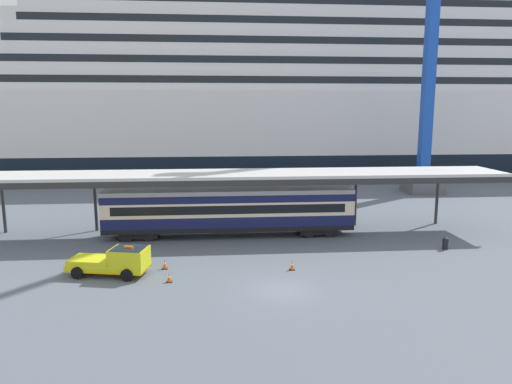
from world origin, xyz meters
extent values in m
plane|color=slate|center=(0.00, 0.00, 0.00)|extent=(400.00, 400.00, 0.00)
cube|color=black|center=(15.52, 53.94, 2.01)|extent=(120.08, 24.64, 4.02)
cube|color=silver|center=(15.52, 53.94, 8.72)|extent=(120.08, 24.64, 9.39)
cube|color=silver|center=(15.52, 53.94, 14.83)|extent=(110.48, 22.66, 2.83)
cube|color=black|center=(15.52, 42.66, 14.97)|extent=(105.67, 0.12, 1.02)
cube|color=silver|center=(15.52, 53.94, 17.66)|extent=(106.06, 21.76, 2.83)
cube|color=black|center=(15.52, 43.11, 17.80)|extent=(101.45, 0.12, 1.02)
cube|color=silver|center=(15.52, 53.94, 20.50)|extent=(101.64, 20.85, 2.83)
cube|color=black|center=(15.52, 43.57, 20.64)|extent=(97.22, 0.12, 1.02)
cube|color=silver|center=(15.52, 53.94, 23.33)|extent=(97.22, 19.94, 2.83)
cube|color=black|center=(15.52, 44.02, 23.47)|extent=(92.99, 0.12, 1.02)
cube|color=silver|center=(15.52, 53.94, 26.16)|extent=(92.80, 19.04, 2.83)
cube|color=black|center=(15.52, 44.47, 26.31)|extent=(88.77, 0.12, 1.02)
cube|color=silver|center=(-2.80, 13.22, 5.33)|extent=(47.54, 5.59, 0.25)
cube|color=#2C2C2C|center=(-2.80, 10.53, 4.96)|extent=(47.54, 0.20, 0.50)
cylinder|color=#2C2C2C|center=(-22.61, 15.61, 2.60)|extent=(0.28, 0.28, 5.21)
cylinder|color=#2C2C2C|center=(-14.69, 15.61, 2.60)|extent=(0.28, 0.28, 5.21)
cylinder|color=#2C2C2C|center=(-6.77, 15.61, 2.60)|extent=(0.28, 0.28, 5.21)
cylinder|color=#2C2C2C|center=(1.16, 15.61, 2.60)|extent=(0.28, 0.28, 5.21)
cylinder|color=#2C2C2C|center=(9.08, 15.61, 2.60)|extent=(0.28, 0.28, 5.21)
cylinder|color=#2C2C2C|center=(17.01, 15.61, 2.60)|extent=(0.28, 0.28, 5.21)
cube|color=black|center=(-2.80, 12.72, 0.85)|extent=(21.11, 2.80, 0.40)
cube|color=#141947|center=(-2.80, 12.72, 1.50)|extent=(21.11, 2.80, 0.90)
cube|color=beige|center=(-2.80, 12.72, 2.55)|extent=(21.11, 2.80, 1.20)
cube|color=black|center=(-2.80, 11.35, 2.60)|extent=(19.42, 0.08, 0.72)
cube|color=#141947|center=(-2.80, 12.72, 3.45)|extent=(21.11, 2.80, 0.60)
cube|color=#ABABAB|center=(-2.80, 12.72, 3.93)|extent=(21.11, 2.69, 0.36)
cube|color=black|center=(-10.40, 12.72, 0.45)|extent=(3.20, 2.35, 0.50)
cylinder|color=black|center=(-11.30, 11.54, 0.42)|extent=(0.84, 0.12, 0.84)
cylinder|color=black|center=(-9.50, 11.54, 0.42)|extent=(0.84, 0.12, 0.84)
cube|color=black|center=(4.79, 12.72, 0.45)|extent=(3.20, 2.35, 0.50)
cylinder|color=black|center=(3.89, 11.54, 0.42)|extent=(0.84, 0.12, 0.84)
cylinder|color=black|center=(5.69, 11.54, 0.42)|extent=(0.84, 0.12, 0.84)
cube|color=yellow|center=(-11.08, 3.68, 0.58)|extent=(5.50, 3.04, 0.36)
cube|color=#F2B20C|center=(-11.08, 3.68, 0.45)|extent=(5.51, 3.06, 0.12)
cube|color=yellow|center=(-9.66, 3.38, 1.31)|extent=(2.64, 2.35, 1.10)
cube|color=#19232D|center=(-9.66, 3.38, 1.66)|extent=(2.42, 2.23, 0.44)
cube|color=orange|center=(-9.66, 3.38, 1.94)|extent=(0.59, 0.31, 0.16)
cube|color=yellow|center=(-12.10, 3.90, 0.94)|extent=(3.25, 2.48, 0.36)
cylinder|color=black|center=(-9.25, 4.31, 0.40)|extent=(0.83, 0.41, 0.80)
cylinder|color=black|center=(-9.66, 2.36, 0.40)|extent=(0.83, 0.41, 0.80)
cylinder|color=black|center=(-12.50, 5.00, 0.40)|extent=(0.83, 0.41, 0.80)
cylinder|color=black|center=(-12.92, 3.05, 0.40)|extent=(0.83, 0.41, 0.80)
cube|color=black|center=(-7.50, 4.53, 0.02)|extent=(0.36, 0.36, 0.04)
cone|color=#EA590F|center=(-7.50, 4.53, 0.36)|extent=(0.30, 0.30, 0.63)
cylinder|color=white|center=(-7.50, 4.53, 0.39)|extent=(0.17, 0.17, 0.09)
cube|color=black|center=(1.18, 3.59, 0.02)|extent=(0.36, 0.36, 0.04)
cone|color=#EA590F|center=(1.18, 3.59, 0.36)|extent=(0.30, 0.30, 0.64)
cylinder|color=white|center=(1.18, 3.59, 0.39)|extent=(0.17, 0.17, 0.09)
cube|color=black|center=(-6.96, 1.95, 0.02)|extent=(0.36, 0.36, 0.04)
cone|color=#EA590F|center=(-6.96, 1.95, 0.32)|extent=(0.30, 0.30, 0.56)
cylinder|color=white|center=(-6.96, 1.95, 0.35)|extent=(0.17, 0.17, 0.08)
cube|color=#595960|center=(23.00, 32.22, 1.20)|extent=(4.40, 4.40, 2.40)
cube|color=blue|center=(23.00, 32.22, 21.35)|extent=(1.30, 1.30, 37.91)
cylinder|color=black|center=(13.88, 7.36, 0.35)|extent=(0.44, 0.44, 0.70)
sphere|color=black|center=(13.88, 7.36, 0.72)|extent=(0.48, 0.48, 0.48)
camera|label=1|loc=(-3.92, -27.14, 10.85)|focal=33.40mm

